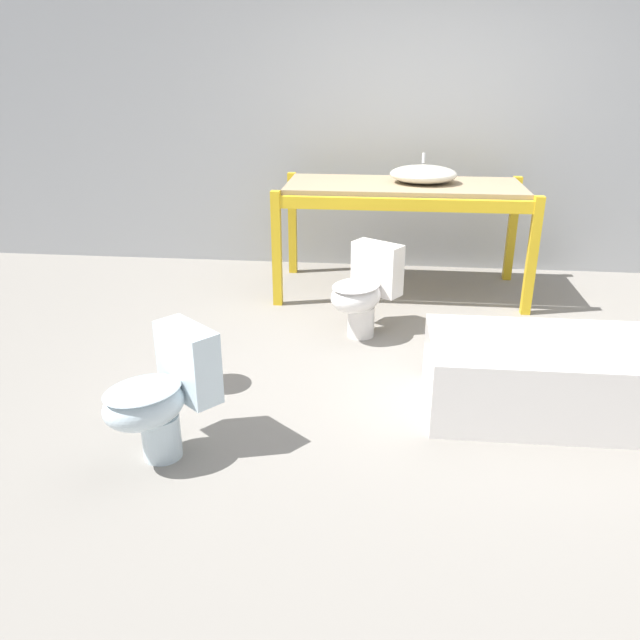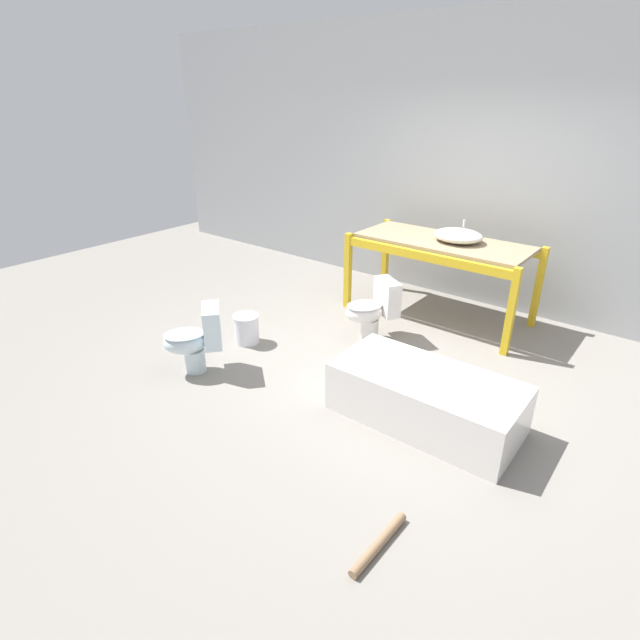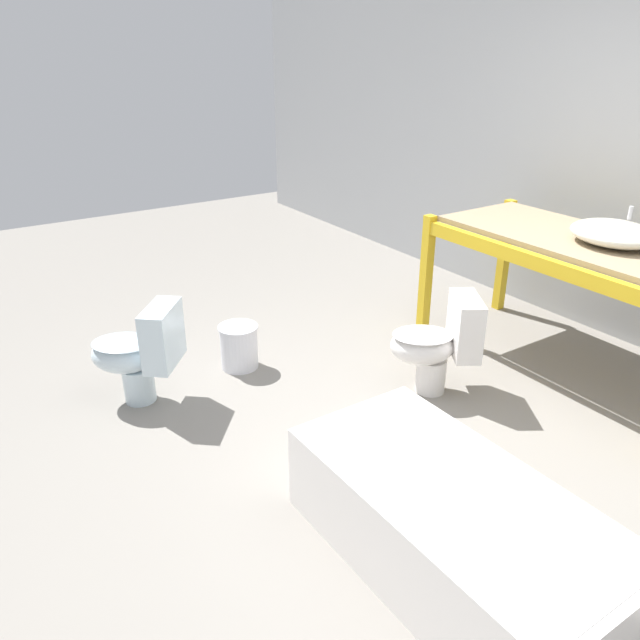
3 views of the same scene
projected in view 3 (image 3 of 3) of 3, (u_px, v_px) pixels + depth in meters
name	position (u px, v px, depth m)	size (l,w,h in m)	color
ground_plane	(439.00, 452.00, 3.38)	(12.00, 12.00, 0.00)	gray
shelving_rack	(584.00, 257.00, 3.92)	(2.00, 0.91, 0.91)	gold
sink_basin	(614.00, 233.00, 3.75)	(0.53, 0.46, 0.22)	silver
bathtub_main	(454.00, 523.00, 2.54)	(1.46, 0.71, 0.42)	white
toilet_near	(438.00, 343.00, 3.83)	(0.56, 0.62, 0.63)	white
toilet_far	(139.00, 351.00, 3.72)	(0.59, 0.62, 0.63)	silver
bucket_white	(239.00, 346.00, 4.19)	(0.27, 0.27, 0.30)	silver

